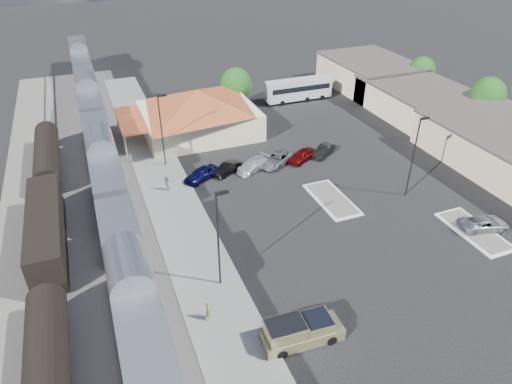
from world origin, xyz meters
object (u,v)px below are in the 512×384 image
object	(u,v)px
station_depot	(198,111)
suv	(484,224)
coach_bus	(298,89)
pickup_truck	(302,331)

from	to	relation	value
station_depot	suv	bearing A→B (deg)	-58.50
station_depot	coach_bus	distance (m)	19.33
coach_bus	suv	bearing A→B (deg)	-177.80
suv	coach_bus	distance (m)	38.32
pickup_truck	coach_bus	xyz separation A→B (m)	(20.97, 43.95, 1.05)
pickup_truck	suv	distance (m)	23.04
pickup_truck	coach_bus	size ratio (longest dim) A/B	0.55
suv	station_depot	bearing A→B (deg)	44.74
pickup_truck	suv	world-z (taller)	pickup_truck
station_depot	pickup_truck	world-z (taller)	station_depot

